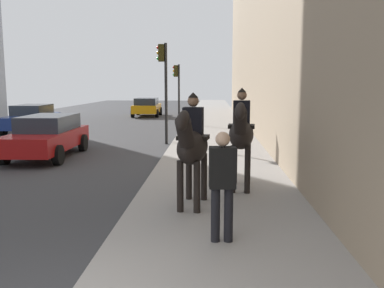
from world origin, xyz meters
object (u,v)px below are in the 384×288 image
object	(u,v)px
mounted_horse_far	(241,133)
traffic_light_near_curb	(164,78)
pedestrian_greeting	(222,179)
traffic_light_far_curb	(177,84)
mounted_horse_near	(192,145)
car_near_lane	(147,107)
car_mid_lane	(47,135)
car_far_lane	(31,118)

from	to	relation	value
mounted_horse_far	traffic_light_near_curb	size ratio (longest dim) A/B	0.55
pedestrian_greeting	traffic_light_far_curb	distance (m)	19.90
traffic_light_near_curb	mounted_horse_near	bearing A→B (deg)	-170.36
mounted_horse_far	traffic_light_far_curb	bearing A→B (deg)	-164.77
pedestrian_greeting	car_near_lane	xyz separation A→B (m)	(26.43, 5.22, -0.33)
car_mid_lane	car_far_lane	distance (m)	8.23
mounted_horse_near	car_near_lane	distance (m)	25.05
car_near_lane	traffic_light_far_curb	xyz separation A→B (m)	(-6.71, -2.95, 1.72)
car_far_lane	traffic_light_near_curb	distance (m)	8.70
traffic_light_far_curb	car_far_lane	bearing A→B (deg)	121.29
pedestrian_greeting	car_far_lane	size ratio (longest dim) A/B	0.37
pedestrian_greeting	car_far_lane	world-z (taller)	pedestrian_greeting
car_mid_lane	car_near_lane	bearing A→B (deg)	176.76
car_near_lane	car_mid_lane	bearing A→B (deg)	176.51
car_mid_lane	traffic_light_near_curb	bearing A→B (deg)	130.52
car_far_lane	traffic_light_near_curb	bearing A→B (deg)	59.05
car_far_lane	car_near_lane	bearing A→B (deg)	156.03
car_near_lane	traffic_light_far_curb	world-z (taller)	traffic_light_far_curb
car_near_lane	car_far_lane	size ratio (longest dim) A/B	0.98
pedestrian_greeting	mounted_horse_near	bearing A→B (deg)	13.30
pedestrian_greeting	car_far_lane	xyz separation A→B (m)	(15.28, 9.59, -0.34)
car_near_lane	mounted_horse_near	bearing A→B (deg)	-170.80
car_far_lane	traffic_light_far_curb	xyz separation A→B (m)	(4.45, -7.31, 1.74)
pedestrian_greeting	mounted_horse_far	bearing A→B (deg)	-12.02
car_far_lane	mounted_horse_far	bearing A→B (deg)	37.53
mounted_horse_far	pedestrian_greeting	size ratio (longest dim) A/B	1.36
mounted_horse_far	car_far_lane	distance (m)	15.68
traffic_light_near_curb	traffic_light_far_curb	size ratio (longest dim) A/B	1.13
mounted_horse_far	car_far_lane	xyz separation A→B (m)	(11.98, 10.09, -0.66)
car_mid_lane	traffic_light_near_curb	size ratio (longest dim) A/B	1.08
pedestrian_greeting	traffic_light_far_curb	xyz separation A→B (m)	(19.72, 2.27, 1.39)
mounted_horse_far	pedestrian_greeting	xyz separation A→B (m)	(-3.30, 0.51, -0.32)
mounted_horse_far	car_near_lane	distance (m)	23.84
pedestrian_greeting	traffic_light_near_curb	size ratio (longest dim) A/B	0.41
car_near_lane	car_far_lane	xyz separation A→B (m)	(-11.16, 4.37, -0.01)
car_mid_lane	traffic_light_near_curb	distance (m)	5.36
mounted_horse_near	mounted_horse_far	bearing A→B (deg)	151.89
traffic_light_near_curb	traffic_light_far_curb	bearing A→B (deg)	0.85
traffic_light_far_curb	car_mid_lane	bearing A→B (deg)	163.12
traffic_light_far_curb	car_near_lane	bearing A→B (deg)	23.70
pedestrian_greeting	traffic_light_near_curb	xyz separation A→B (m)	(11.26, 2.15, 1.69)
car_mid_lane	traffic_light_far_curb	world-z (taller)	traffic_light_far_curb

